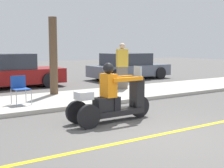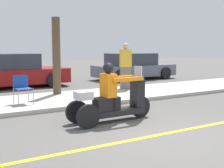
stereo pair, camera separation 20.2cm
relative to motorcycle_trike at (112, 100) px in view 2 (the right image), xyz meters
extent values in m
plane|color=#565451|center=(0.14, -1.48, -0.51)|extent=(60.00, 60.00, 0.00)
cube|color=gold|center=(0.00, -1.48, -0.51)|extent=(24.00, 0.12, 0.01)
cube|color=#B2ADA3|center=(0.14, 3.12, -0.45)|extent=(28.00, 2.80, 0.12)
cylinder|color=black|center=(0.84, 0.00, -0.24)|extent=(0.54, 0.10, 0.54)
cylinder|color=black|center=(-0.80, -0.29, -0.24)|extent=(0.54, 0.10, 0.54)
cylinder|color=black|center=(-0.80, 0.29, -0.24)|extent=(0.54, 0.10, 0.54)
cube|color=black|center=(0.00, 0.00, -0.29)|extent=(1.51, 0.40, 0.14)
cube|color=black|center=(-0.15, 0.00, -0.07)|extent=(0.61, 0.32, 0.32)
cube|color=black|center=(0.74, 0.00, 0.07)|extent=(0.24, 0.32, 0.86)
cube|color=silver|center=(0.76, 0.00, 0.64)|extent=(0.03, 0.29, 0.30)
cube|color=silver|center=(-0.76, 0.00, 0.18)|extent=(0.36, 0.32, 0.18)
cube|color=orange|center=(-0.10, 0.00, 0.37)|extent=(0.26, 0.38, 0.55)
sphere|color=black|center=(-0.10, 0.00, 0.77)|extent=(0.26, 0.26, 0.26)
cube|color=black|center=(0.03, -0.12, -0.07)|extent=(0.14, 0.14, 0.32)
cube|color=black|center=(0.03, 0.12, -0.07)|extent=(0.14, 0.14, 0.32)
cube|color=orange|center=(0.32, -0.20, 0.51)|extent=(0.85, 0.09, 0.09)
cube|color=orange|center=(0.32, 0.20, 0.51)|extent=(0.85, 0.09, 0.09)
cube|color=#726656|center=(2.99, 3.84, 0.04)|extent=(0.44, 0.36, 0.87)
cube|color=gold|center=(2.99, 3.84, 0.82)|extent=(0.48, 0.37, 0.69)
sphere|color=beige|center=(2.99, 3.84, 1.28)|extent=(0.23, 0.23, 0.23)
cylinder|color=#A5A8AD|center=(-1.55, 2.50, -0.17)|extent=(0.02, 0.02, 0.44)
cylinder|color=#A5A8AD|center=(-1.11, 2.52, -0.17)|extent=(0.02, 0.02, 0.44)
cylinder|color=#A5A8AD|center=(-1.57, 2.94, -0.17)|extent=(0.02, 0.02, 0.44)
cylinder|color=#A5A8AD|center=(-1.13, 2.96, -0.17)|extent=(0.02, 0.02, 0.44)
cube|color=#1E479E|center=(-1.34, 2.73, 0.06)|extent=(0.46, 0.46, 0.02)
cube|color=#1E479E|center=(-1.35, 2.95, 0.24)|extent=(0.44, 0.05, 0.38)
cube|color=maroon|center=(-0.49, 7.44, -0.02)|extent=(4.75, 1.79, 0.63)
cube|color=#2D333D|center=(-0.73, 7.44, 0.63)|extent=(2.61, 1.61, 0.66)
cylinder|color=black|center=(1.05, 6.54, -0.19)|extent=(0.64, 0.22, 0.64)
cylinder|color=black|center=(1.05, 8.34, -0.19)|extent=(0.64, 0.22, 0.64)
cube|color=slate|center=(6.03, 7.46, -0.04)|extent=(4.48, 1.72, 0.59)
cube|color=#2D333D|center=(5.81, 7.46, 0.57)|extent=(2.46, 1.55, 0.63)
cylinder|color=black|center=(7.49, 6.60, -0.19)|extent=(0.64, 0.22, 0.64)
cylinder|color=black|center=(7.49, 8.32, -0.19)|extent=(0.64, 0.22, 0.64)
cylinder|color=black|center=(4.58, 6.60, -0.19)|extent=(0.64, 0.22, 0.64)
cylinder|color=black|center=(4.58, 8.32, -0.19)|extent=(0.64, 0.22, 0.64)
cylinder|color=brown|center=(0.21, 4.03, 0.94)|extent=(0.28, 0.28, 2.66)
camera|label=1|loc=(-4.02, -6.12, 1.30)|focal=50.00mm
camera|label=2|loc=(-3.85, -6.23, 1.30)|focal=50.00mm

